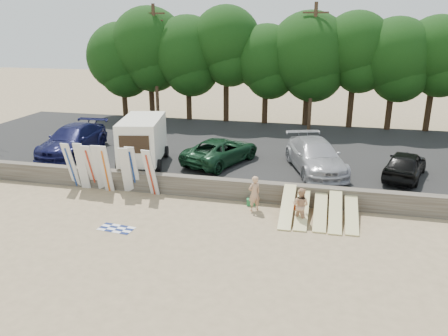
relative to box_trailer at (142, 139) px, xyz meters
The scene contains 28 objects.
ground 8.78m from the box_trailer, 38.11° to the right, with size 120.00×120.00×0.00m, color tan.
seawall 7.26m from the box_trailer, 18.59° to the right, with size 44.00×0.50×1.00m, color #6B6356.
parking_lot 8.70m from the box_trailer, 38.09° to the left, with size 44.00×14.50×0.70m, color #282828.
treeline 14.34m from the box_trailer, 63.69° to the left, with size 33.30×6.20×8.99m.
utility_poles 14.20m from the box_trailer, 51.02° to the left, with size 25.80×0.26×9.00m.
box_trailer is the anchor object (origin of this frame).
car_0 5.17m from the box_trailer, 168.56° to the left, with size 2.36×5.81×1.69m, color #12143F.
car_1 4.45m from the box_trailer, 16.12° to the left, with size 2.38×5.16×1.43m, color #13351E.
car_2 9.54m from the box_trailer, ahead, with size 2.31×5.69×1.65m, color #A9A8AD.
car_3 14.02m from the box_trailer, ahead, with size 1.70×4.24×1.44m, color black.
surfboard_upright_0 4.06m from the box_trailer, 136.07° to the right, with size 0.50×0.06×2.60m, color silver.
surfboard_upright_1 3.66m from the box_trailer, 128.75° to the right, with size 0.50×0.06×2.60m, color silver.
surfboard_upright_2 3.35m from the box_trailer, 122.47° to the right, with size 0.50×0.06×2.60m, color silver.
surfboard_upright_3 3.16m from the box_trailer, 114.06° to the right, with size 0.50×0.06×2.60m, color silver.
surfboard_upright_4 3.14m from the box_trailer, 105.64° to the right, with size 0.50×0.06×2.60m, color silver.
surfboard_upright_5 2.97m from the box_trailer, 84.53° to the right, with size 0.50×0.06×2.60m, color silver.
surfboard_upright_6 2.83m from the box_trailer, 77.97° to the right, with size 0.50×0.06×2.60m, color silver.
surfboard_upright_7 3.44m from the box_trailer, 60.95° to the right, with size 0.50×0.06×2.60m, color silver.
surfboard_low_0 9.43m from the box_trailer, 24.41° to the right, with size 0.56×3.00×0.07m, color beige.
surfboard_low_1 10.01m from the box_trailer, 22.42° to the right, with size 0.56×3.00×0.07m, color beige.
surfboard_low_2 10.72m from the box_trailer, 20.45° to the right, with size 0.56×3.00×0.07m, color beige.
surfboard_low_3 11.32m from the box_trailer, 19.60° to the right, with size 0.56×3.00×0.07m, color beige.
surfboard_low_4 11.94m from the box_trailer, 18.02° to the right, with size 0.56×3.00×0.07m, color beige.
beachgoer_a 7.81m from the box_trailer, 26.40° to the right, with size 0.62×0.40×1.69m, color tan.
beachgoer_b 10.08m from the box_trailer, 24.98° to the right, with size 0.77×0.60×1.58m, color tan.
cooler 7.50m from the box_trailer, 23.24° to the right, with size 0.38×0.30×0.32m, color #238144.
gear_bag 9.46m from the box_trailer, 18.00° to the right, with size 0.30×0.25×0.22m, color #EB4C1B.
beach_towel 7.16m from the box_trailer, 77.08° to the right, with size 1.50×1.50×0.00m, color white.
Camera 1 is at (3.08, -16.66, 8.25)m, focal length 35.00 mm.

